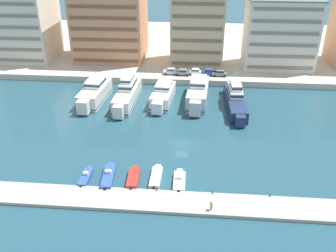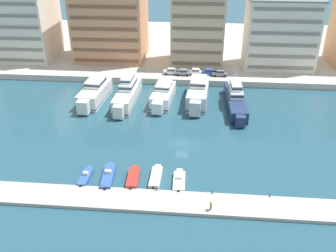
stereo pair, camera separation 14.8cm
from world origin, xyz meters
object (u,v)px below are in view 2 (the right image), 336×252
object	(u,v)px
yacht_white_mid_left	(163,95)
motorboat_blue_far_left	(86,177)
car_grey_center	(220,73)
car_white_mid_left	(195,71)
motorboat_red_mid_left	(133,178)
car_grey_left	(183,72)
motorboat_white_center_left	(156,177)
car_blue_center_left	(209,72)
yacht_ivory_far_left	(95,93)
motorboat_blue_left	(108,176)
yacht_ivory_left	(127,94)
car_silver_far_left	(171,71)
pedestrian_near_edge	(211,205)
yacht_navy_center	(235,99)
motorboat_white_center	(179,181)
yacht_silver_center_left	(198,93)

from	to	relation	value
yacht_white_mid_left	motorboat_blue_far_left	size ratio (longest dim) A/B	2.64
car_grey_center	car_white_mid_left	bearing A→B (deg)	175.90
motorboat_red_mid_left	car_white_mid_left	size ratio (longest dim) A/B	1.62
car_grey_left	car_white_mid_left	world-z (taller)	same
car_grey_center	motorboat_white_center_left	bearing A→B (deg)	-104.63
motorboat_white_center_left	car_blue_center_left	xyz separation A→B (m)	(9.47, 48.58, 2.18)
yacht_ivory_far_left	motorboat_blue_left	world-z (taller)	yacht_ivory_far_left
car_grey_center	yacht_ivory_far_left	bearing A→B (deg)	-153.09
motorboat_red_mid_left	car_blue_center_left	distance (m)	51.02
motorboat_blue_left	car_white_mid_left	size ratio (longest dim) A/B	1.94
car_blue_center_left	car_white_mid_left	bearing A→B (deg)	-179.92
motorboat_blue_left	car_grey_center	world-z (taller)	car_grey_center
yacht_ivory_left	motorboat_blue_far_left	xyz separation A→B (m)	(-1.35, -32.79, -1.92)
motorboat_white_center_left	car_silver_far_left	xyz separation A→B (m)	(-1.30, 48.30, 2.18)
motorboat_white_center_left	pedestrian_near_edge	xyz separation A→B (m)	(9.40, -7.72, 1.05)
car_blue_center_left	pedestrian_near_edge	bearing A→B (deg)	-90.07
yacht_ivory_left	motorboat_blue_far_left	world-z (taller)	yacht_ivory_left
yacht_navy_center	car_blue_center_left	world-z (taller)	yacht_navy_center
motorboat_blue_left	motorboat_white_center	distance (m)	12.42
yacht_navy_center	yacht_ivory_far_left	bearing A→B (deg)	179.52
motorboat_blue_far_left	pedestrian_near_edge	size ratio (longest dim) A/B	3.64
yacht_ivory_far_left	yacht_ivory_left	size ratio (longest dim) A/B	0.88
yacht_white_mid_left	car_blue_center_left	distance (m)	19.65
yacht_navy_center	motorboat_red_mid_left	size ratio (longest dim) A/B	3.32
car_silver_far_left	car_grey_center	bearing A→B (deg)	-0.91
motorboat_blue_far_left	car_grey_left	bearing A→B (deg)	73.66
yacht_ivory_far_left	car_grey_left	distance (m)	26.64
yacht_silver_center_left	motorboat_blue_far_left	bearing A→B (deg)	-118.34
yacht_white_mid_left	car_grey_left	xyz separation A→B (m)	(4.13, 15.18, 0.78)
pedestrian_near_edge	motorboat_red_mid_left	bearing A→B (deg)	151.87
motorboat_white_center_left	pedestrian_near_edge	bearing A→B (deg)	-39.38
motorboat_blue_left	motorboat_white_center_left	distance (m)	8.33
yacht_navy_center	motorboat_white_center_left	xyz separation A→B (m)	(-15.79, -31.65, -1.57)
motorboat_white_center	car_silver_far_left	size ratio (longest dim) A/B	1.57
car_grey_center	pedestrian_near_edge	distance (m)	55.90
car_blue_center_left	car_grey_center	xyz separation A→B (m)	(3.08, -0.50, 0.00)
yacht_ivory_far_left	car_white_mid_left	world-z (taller)	yacht_ivory_far_left
yacht_ivory_far_left	pedestrian_near_edge	world-z (taller)	yacht_ivory_far_left
yacht_ivory_left	car_grey_left	world-z (taller)	yacht_ivory_left
yacht_ivory_left	pedestrian_near_edge	bearing A→B (deg)	-62.85
pedestrian_near_edge	yacht_white_mid_left	bearing A→B (deg)	105.81
yacht_ivory_left	motorboat_red_mid_left	xyz separation A→B (m)	(6.97, -32.42, -1.86)
yacht_silver_center_left	motorboat_red_mid_left	bearing A→B (deg)	-106.93
yacht_ivory_left	motorboat_red_mid_left	bearing A→B (deg)	-77.86
motorboat_blue_far_left	car_grey_center	xyz separation A→B (m)	(24.77, 49.05, 2.23)
car_blue_center_left	pedestrian_near_edge	size ratio (longest dim) A/B	2.55
yacht_white_mid_left	motorboat_blue_left	xyz separation A→B (m)	(-6.27, -33.19, -1.37)
car_white_mid_left	pedestrian_near_edge	bearing A→B (deg)	-86.17
car_white_mid_left	pedestrian_near_edge	distance (m)	56.43
motorboat_blue_far_left	motorboat_white_center_left	world-z (taller)	motorboat_blue_far_left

